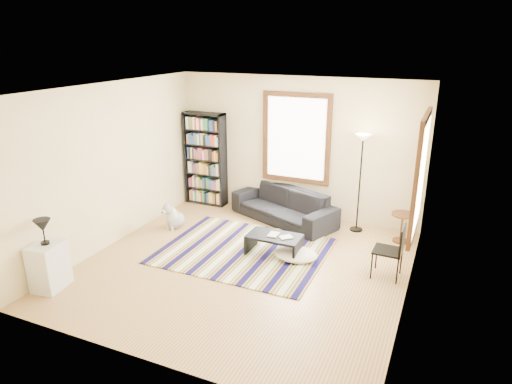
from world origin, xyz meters
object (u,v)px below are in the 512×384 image
at_px(coffee_table, 274,245).
at_px(white_cabinet, 49,266).
at_px(floor_lamp, 360,184).
at_px(dog, 175,215).
at_px(folding_chair, 388,251).
at_px(bookshelf, 205,159).
at_px(floor_cushion, 295,254).
at_px(side_table, 402,228).
at_px(sofa, 284,205).

xyz_separation_m(coffee_table, white_cabinet, (-2.61, -2.30, 0.17)).
bearing_deg(floor_lamp, dog, -158.47).
bearing_deg(folding_chair, bookshelf, 158.96).
height_order(floor_cushion, side_table, side_table).
relative_size(coffee_table, dog, 1.70).
height_order(floor_cushion, floor_lamp, floor_lamp).
xyz_separation_m(sofa, floor_cushion, (0.77, -1.50, -0.23)).
xyz_separation_m(floor_lamp, side_table, (0.84, -0.19, -0.66)).
bearing_deg(folding_chair, dog, 177.56).
distance_m(coffee_table, floor_lamp, 2.05).
relative_size(floor_cushion, folding_chair, 0.86).
bearing_deg(floor_lamp, white_cabinet, -133.26).
bearing_deg(bookshelf, sofa, -8.05).
xyz_separation_m(bookshelf, side_table, (4.19, -0.36, -0.73)).
relative_size(side_table, folding_chair, 0.63).
xyz_separation_m(coffee_table, dog, (-2.18, 0.32, 0.08)).
height_order(bookshelf, coffee_table, bookshelf).
distance_m(sofa, side_table, 2.28).
xyz_separation_m(white_cabinet, dog, (0.43, 2.62, -0.09)).
distance_m(folding_chair, dog, 4.04).
xyz_separation_m(sofa, dog, (-1.79, -1.18, -0.06)).
distance_m(coffee_table, floor_cushion, 0.39).
relative_size(white_cabinet, dog, 1.33).
relative_size(sofa, white_cabinet, 3.13).
height_order(coffee_table, folding_chair, folding_chair).
height_order(sofa, dog, sofa).
distance_m(side_table, folding_chair, 1.39).
xyz_separation_m(bookshelf, white_cabinet, (-0.31, -4.06, -0.65)).
bearing_deg(sofa, floor_lamp, 26.26).
height_order(side_table, white_cabinet, white_cabinet).
xyz_separation_m(bookshelf, floor_lamp, (3.36, -0.17, -0.07)).
relative_size(side_table, dog, 1.02).
relative_size(coffee_table, folding_chair, 1.05).
distance_m(bookshelf, side_table, 4.27).
relative_size(bookshelf, side_table, 3.70).
bearing_deg(bookshelf, floor_lamp, -2.90).
relative_size(floor_cushion, side_table, 1.37).
height_order(side_table, folding_chair, folding_chair).
bearing_deg(floor_cushion, dog, 172.73).
height_order(bookshelf, floor_cushion, bookshelf).
relative_size(sofa, floor_cushion, 2.96).
bearing_deg(floor_cushion, coffee_table, 179.10).
bearing_deg(coffee_table, side_table, 36.75).
distance_m(bookshelf, floor_cushion, 3.34).
distance_m(sofa, floor_lamp, 1.57).
height_order(sofa, bookshelf, bookshelf).
bearing_deg(side_table, coffee_table, -143.25).
bearing_deg(floor_lamp, sofa, -176.04).
height_order(sofa, folding_chair, folding_chair).
distance_m(sofa, dog, 2.14).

